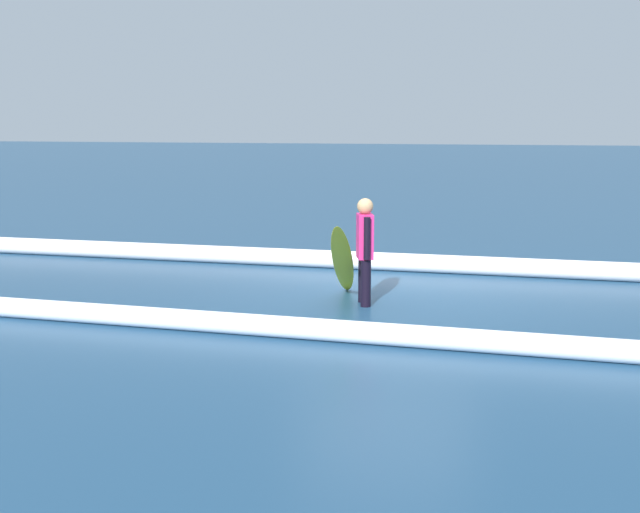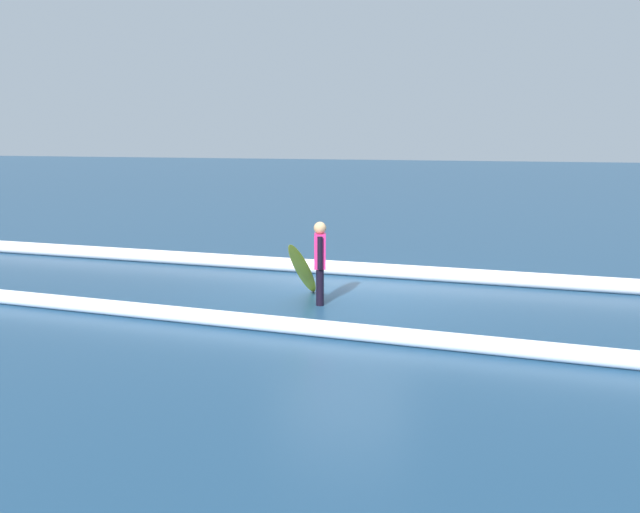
% 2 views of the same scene
% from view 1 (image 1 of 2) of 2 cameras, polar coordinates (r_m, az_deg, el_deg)
% --- Properties ---
extents(ground_plane, '(139.16, 139.16, 0.00)m').
position_cam_1_polar(ground_plane, '(12.18, 4.67, -2.58)').
color(ground_plane, navy).
extents(surfer, '(0.29, 0.55, 1.46)m').
position_cam_1_polar(surfer, '(11.36, 3.08, 0.74)').
color(surfer, black).
rests_on(surfer, ground_plane).
extents(surfboard, '(0.52, 1.99, 1.25)m').
position_cam_1_polar(surfboard, '(11.36, 1.56, -0.32)').
color(surfboard, yellow).
rests_on(surfboard, ground_plane).
extents(wave_crest_foreground, '(21.61, 0.92, 0.30)m').
position_cam_1_polar(wave_crest_foreground, '(14.37, -1.51, -0.09)').
color(wave_crest_foreground, white).
rests_on(wave_crest_foreground, ground_plane).
extents(wave_crest_midground, '(22.21, 1.44, 0.26)m').
position_cam_1_polar(wave_crest_midground, '(9.51, 2.95, -5.21)').
color(wave_crest_midground, white).
rests_on(wave_crest_midground, ground_plane).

